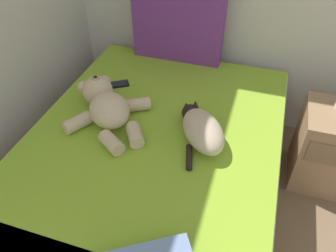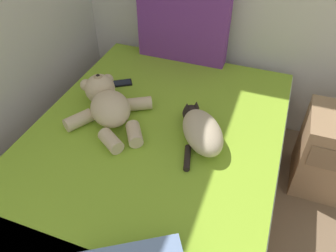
{
  "view_description": "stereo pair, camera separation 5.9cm",
  "coord_description": "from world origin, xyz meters",
  "px_view_note": "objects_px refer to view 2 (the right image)",
  "views": [
    {
      "loc": [
        1.39,
        1.83,
        1.78
      ],
      "look_at": [
        0.97,
        3.13,
        0.59
      ],
      "focal_mm": 35.54,
      "sensor_mm": 36.0,
      "label": 1
    },
    {
      "loc": [
        1.44,
        1.85,
        1.78
      ],
      "look_at": [
        0.97,
        3.13,
        0.59
      ],
      "focal_mm": 35.54,
      "sensor_mm": 36.0,
      "label": 2
    }
  ],
  "objects_px": {
    "cat": "(201,130)",
    "teddy_bear": "(107,104)",
    "cell_phone": "(121,83)",
    "nightstand": "(336,154)",
    "patterned_cushion": "(183,23)",
    "bed": "(151,175)"
  },
  "relations": [
    {
      "from": "cell_phone",
      "to": "cat",
      "type": "bearing_deg",
      "value": -27.74
    },
    {
      "from": "cat",
      "to": "patterned_cushion",
      "type": "bearing_deg",
      "value": 114.76
    },
    {
      "from": "cat",
      "to": "nightstand",
      "type": "bearing_deg",
      "value": 30.62
    },
    {
      "from": "cat",
      "to": "cell_phone",
      "type": "height_order",
      "value": "cat"
    },
    {
      "from": "bed",
      "to": "nightstand",
      "type": "height_order",
      "value": "bed"
    },
    {
      "from": "bed",
      "to": "patterned_cushion",
      "type": "bearing_deg",
      "value": 97.3
    },
    {
      "from": "cell_phone",
      "to": "nightstand",
      "type": "bearing_deg",
      "value": 4.88
    },
    {
      "from": "patterned_cushion",
      "to": "cell_phone",
      "type": "relative_size",
      "value": 3.86
    },
    {
      "from": "patterned_cushion",
      "to": "nightstand",
      "type": "distance_m",
      "value": 1.31
    },
    {
      "from": "patterned_cushion",
      "to": "cell_phone",
      "type": "distance_m",
      "value": 0.6
    },
    {
      "from": "patterned_cushion",
      "to": "teddy_bear",
      "type": "relative_size",
      "value": 1.18
    },
    {
      "from": "bed",
      "to": "teddy_bear",
      "type": "xyz_separation_m",
      "value": [
        -0.31,
        0.12,
        0.36
      ]
    },
    {
      "from": "cat",
      "to": "teddy_bear",
      "type": "bearing_deg",
      "value": 177.76
    },
    {
      "from": "patterned_cushion",
      "to": "nightstand",
      "type": "xyz_separation_m",
      "value": [
        1.14,
        -0.34,
        -0.54
      ]
    },
    {
      "from": "cell_phone",
      "to": "patterned_cushion",
      "type": "bearing_deg",
      "value": 59.37
    },
    {
      "from": "nightstand",
      "to": "cell_phone",
      "type": "bearing_deg",
      "value": -175.12
    },
    {
      "from": "bed",
      "to": "nightstand",
      "type": "relative_size",
      "value": 3.56
    },
    {
      "from": "teddy_bear",
      "to": "cell_phone",
      "type": "distance_m",
      "value": 0.33
    },
    {
      "from": "bed",
      "to": "cell_phone",
      "type": "distance_m",
      "value": 0.65
    },
    {
      "from": "cat",
      "to": "nightstand",
      "type": "xyz_separation_m",
      "value": [
        0.77,
        0.46,
        -0.35
      ]
    },
    {
      "from": "teddy_bear",
      "to": "nightstand",
      "type": "xyz_separation_m",
      "value": [
        1.33,
        0.44,
        -0.36
      ]
    },
    {
      "from": "bed",
      "to": "cell_phone",
      "type": "xyz_separation_m",
      "value": [
        -0.39,
        0.44,
        0.28
      ]
    }
  ]
}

